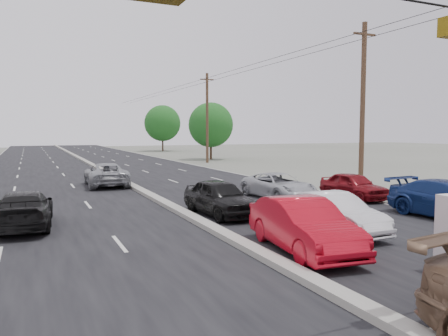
{
  "coord_description": "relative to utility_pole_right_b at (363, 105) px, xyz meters",
  "views": [
    {
      "loc": [
        -5.92,
        -5.7,
        3.57
      ],
      "look_at": [
        0.7,
        9.06,
        2.2
      ],
      "focal_mm": 35.0,
      "sensor_mm": 36.0,
      "label": 1
    }
  ],
  "objects": [
    {
      "name": "oncoming_near",
      "position": [
        -18.65,
        -3.22,
        -4.42
      ],
      "size": [
        2.24,
        4.87,
        1.38
      ],
      "primitive_type": "imported",
      "rotation": [
        0.0,
        0.0,
        3.08
      ],
      "color": "black",
      "rests_on": "ground"
    },
    {
      "name": "tree_right_mid",
      "position": [
        2.5,
        30.0,
        -0.77
      ],
      "size": [
        5.6,
        5.6,
        7.14
      ],
      "color": "#382619",
      "rests_on": "ground"
    },
    {
      "name": "queue_car_a",
      "position": [
        -11.1,
        -3.95,
        -4.35
      ],
      "size": [
        2.08,
        4.55,
        1.51
      ],
      "primitive_type": "imported",
      "rotation": [
        0.0,
        0.0,
        0.07
      ],
      "color": "black",
      "rests_on": "ground"
    },
    {
      "name": "red_sedan",
      "position": [
        -11.1,
        -10.08,
        -4.33
      ],
      "size": [
        2.21,
        4.91,
        1.56
      ],
      "primitive_type": "imported",
      "rotation": [
        0.0,
        0.0,
        -0.12
      ],
      "color": "red",
      "rests_on": "ground"
    },
    {
      "name": "road_surface",
      "position": [
        -12.5,
        15.0,
        -5.11
      ],
      "size": [
        20.0,
        160.0,
        0.02
      ],
      "primitive_type": "cube",
      "color": "black",
      "rests_on": "ground"
    },
    {
      "name": "tree_right_far",
      "position": [
        3.5,
        55.0,
        -0.15
      ],
      "size": [
        6.4,
        6.4,
        8.16
      ],
      "color": "#382619",
      "rests_on": "ground"
    },
    {
      "name": "queue_car_c",
      "position": [
        -6.38,
        -0.92,
        -4.44
      ],
      "size": [
        2.55,
        4.92,
        1.33
      ],
      "primitive_type": "imported",
      "rotation": [
        0.0,
        0.0,
        0.07
      ],
      "color": "#ABAEB3",
      "rests_on": "ground"
    },
    {
      "name": "utility_pole_right_c",
      "position": [
        0.0,
        25.0,
        0.0
      ],
      "size": [
        1.6,
        0.3,
        10.0
      ],
      "color": "#422D1E",
      "rests_on": "ground"
    },
    {
      "name": "queue_car_e",
      "position": [
        -2.9,
        -2.72,
        -4.42
      ],
      "size": [
        1.73,
        4.09,
        1.38
      ],
      "primitive_type": "imported",
      "rotation": [
        0.0,
        0.0,
        0.03
      ],
      "color": "maroon",
      "rests_on": "ground"
    },
    {
      "name": "ground",
      "position": [
        -12.5,
        -15.0,
        -5.11
      ],
      "size": [
        200.0,
        200.0,
        0.0
      ],
      "primitive_type": "plane",
      "color": "#606356",
      "rests_on": "ground"
    },
    {
      "name": "oncoming_far",
      "position": [
        -13.9,
        8.14,
        -4.36
      ],
      "size": [
        2.66,
        5.44,
        1.49
      ],
      "primitive_type": "imported",
      "rotation": [
        0.0,
        0.0,
        3.1
      ],
      "color": "gray",
      "rests_on": "ground"
    },
    {
      "name": "utility_pole_right_b",
      "position": [
        0.0,
        0.0,
        0.0
      ],
      "size": [
        1.6,
        0.3,
        10.0
      ],
      "color": "#422D1E",
      "rests_on": "ground"
    },
    {
      "name": "center_median",
      "position": [
        -12.5,
        15.0,
        -5.01
      ],
      "size": [
        0.5,
        160.0,
        0.2
      ],
      "primitive_type": "cube",
      "color": "gray",
      "rests_on": "ground"
    },
    {
      "name": "queue_car_b",
      "position": [
        -8.78,
        -8.58,
        -4.41
      ],
      "size": [
        1.58,
        4.28,
        1.4
      ],
      "primitive_type": "imported",
      "rotation": [
        0.0,
        0.0,
        0.02
      ],
      "color": "white",
      "rests_on": "ground"
    }
  ]
}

